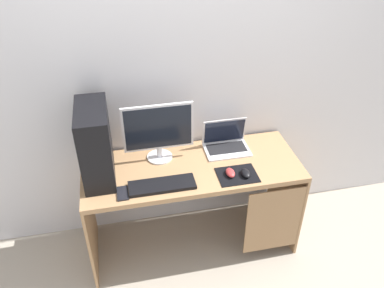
{
  "coord_description": "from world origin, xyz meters",
  "views": [
    {
      "loc": [
        -0.44,
        -2.07,
        2.37
      ],
      "look_at": [
        0.0,
        0.0,
        0.91
      ],
      "focal_mm": 37.14,
      "sensor_mm": 36.0,
      "label": 1
    }
  ],
  "objects": [
    {
      "name": "ground_plane",
      "position": [
        0.0,
        0.0,
        0.0
      ],
      "size": [
        8.0,
        8.0,
        0.0
      ],
      "primitive_type": "plane",
      "color": "#9E9384"
    },
    {
      "name": "wall_back",
      "position": [
        0.0,
        0.33,
        1.3
      ],
      "size": [
        4.0,
        0.05,
        2.6
      ],
      "color": "silver",
      "rests_on": "ground_plane"
    },
    {
      "name": "desk",
      "position": [
        0.02,
        -0.01,
        0.58
      ],
      "size": [
        1.47,
        0.58,
        0.73
      ],
      "color": "#A37A51",
      "rests_on": "ground_plane"
    },
    {
      "name": "pc_tower",
      "position": [
        -0.6,
        0.03,
        0.98
      ],
      "size": [
        0.19,
        0.4,
        0.5
      ],
      "primitive_type": "cube",
      "color": "black",
      "rests_on": "desk"
    },
    {
      "name": "monitor",
      "position": [
        -0.2,
        0.13,
        0.95
      ],
      "size": [
        0.47,
        0.18,
        0.42
      ],
      "color": "silver",
      "rests_on": "desk"
    },
    {
      "name": "laptop",
      "position": [
        0.28,
        0.15,
        0.77
      ],
      "size": [
        0.31,
        0.21,
        0.21
      ],
      "color": "silver",
      "rests_on": "desk"
    },
    {
      "name": "keyboard",
      "position": [
        -0.23,
        -0.17,
        0.74
      ],
      "size": [
        0.42,
        0.14,
        0.02
      ],
      "primitive_type": "cube",
      "color": "black",
      "rests_on": "desk"
    },
    {
      "name": "mousepad",
      "position": [
        0.27,
        -0.16,
        0.73
      ],
      "size": [
        0.26,
        0.2,
        0.0
      ],
      "primitive_type": "cube",
      "color": "black",
      "rests_on": "desk"
    },
    {
      "name": "mouse_left",
      "position": [
        0.22,
        -0.15,
        0.75
      ],
      "size": [
        0.06,
        0.1,
        0.03
      ],
      "primitive_type": "ellipsoid",
      "color": "#B23333",
      "rests_on": "mousepad"
    },
    {
      "name": "mouse_right",
      "position": [
        0.32,
        -0.17,
        0.75
      ],
      "size": [
        0.06,
        0.1,
        0.03
      ],
      "primitive_type": "ellipsoid",
      "color": "black",
      "rests_on": "mousepad"
    },
    {
      "name": "cell_phone",
      "position": [
        -0.48,
        -0.19,
        0.73
      ],
      "size": [
        0.07,
        0.13,
        0.01
      ],
      "primitive_type": "cube",
      "color": "black",
      "rests_on": "desk"
    }
  ]
}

